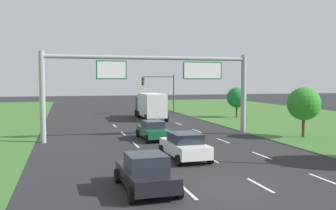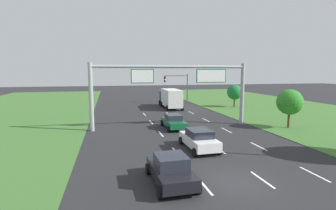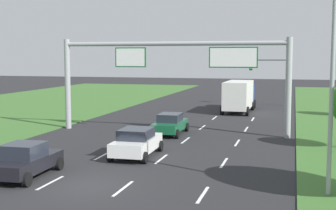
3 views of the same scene
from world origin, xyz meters
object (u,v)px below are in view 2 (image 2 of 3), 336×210
Objects in this scene: roadside_tree_mid at (290,102)px; car_mid_lane at (174,121)px; sign_gantry at (174,83)px; traffic_light_mast at (178,83)px; car_lead_silver at (171,170)px; roadside_tree_far at (235,92)px; box_truck at (170,98)px; car_near_red at (199,139)px.

car_mid_lane is at bearing 167.91° from roadside_tree_mid.
car_mid_lane is 4.18m from sign_gantry.
sign_gantry is 3.08× the size of traffic_light_mast.
sign_gantry is 4.09× the size of roadside_tree_mid.
sign_gantry reaches higher than car_lead_silver.
car_lead_silver is 37.17m from traffic_light_mast.
roadside_tree_mid is 1.09× the size of roadside_tree_far.
box_truck is 2.00× the size of roadside_tree_mid.
sign_gantry is 12.57m from roadside_tree_mid.
car_mid_lane is 1.14× the size of roadside_tree_far.
box_truck is 20.14m from roadside_tree_mid.
roadside_tree_far is at bearing 55.54° from car_near_red.
roadside_tree_far is (7.83, -8.22, -1.29)m from traffic_light_mast.
roadside_tree_mid is (11.97, -3.24, -2.05)m from sign_gantry.
sign_gantry is at bearing -100.69° from box_truck.
traffic_light_mast is (6.26, 30.03, 3.05)m from car_near_red.
car_mid_lane is 15.82m from box_truck.
car_near_red is 23.51m from box_truck.
box_truck is at bearing 74.74° from car_lead_silver.
car_near_red reaches higher than car_mid_lane.
car_near_red is 1.04× the size of car_lead_silver.
roadside_tree_far is (14.01, 13.34, -2.31)m from sign_gantry.
sign_gantry is at bearing 164.84° from roadside_tree_mid.
car_mid_lane is at bearing -100.93° from box_truck.
traffic_light_mast is at bearing 74.02° from sign_gantry.
sign_gantry is at bearing 87.83° from car_near_red.
roadside_tree_mid is (15.69, 10.90, 2.05)m from car_lead_silver.
traffic_light_mast reaches higher than car_lead_silver.
roadside_tree_mid is at bearing -76.84° from traffic_light_mast.
car_lead_silver is at bearing -122.83° from roadside_tree_far.
car_mid_lane is at bearing 89.25° from car_near_red.
roadside_tree_far reaches higher than car_near_red.
sign_gantry is (-3.10, -14.81, 3.17)m from box_truck.
car_near_red is 30.83m from traffic_light_mast.
box_truck is at bearing 80.61° from car_near_red.
roadside_tree_mid is (12.06, 5.22, 2.02)m from car_near_red.
roadside_tree_far is (14.09, 21.81, 1.75)m from car_near_red.
sign_gantry is (3.72, 14.14, 4.10)m from car_lead_silver.
car_lead_silver is 1.12× the size of roadside_tree_far.
box_truck reaches higher than car_mid_lane.
traffic_light_mast is (3.07, 6.76, 2.15)m from box_truck.
traffic_light_mast is (9.90, 35.70, 3.08)m from car_lead_silver.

